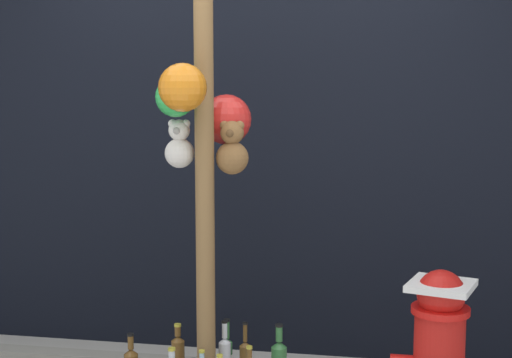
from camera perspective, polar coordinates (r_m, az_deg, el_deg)
name	(u,v)px	position (r m, az deg, el deg)	size (l,w,h in m)	color
building_wall	(256,35)	(4.52, 0.00, 10.74)	(10.00, 0.20, 3.77)	black
memorial_post	(204,71)	(3.68, -3.91, 8.02)	(0.55, 0.62, 2.97)	olive
fire_hydrant	(439,350)	(3.65, 13.53, -12.29)	(0.44, 0.34, 0.78)	red
bottle_8	(227,357)	(4.24, -2.19, -13.17)	(0.06, 0.06, 0.35)	#337038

